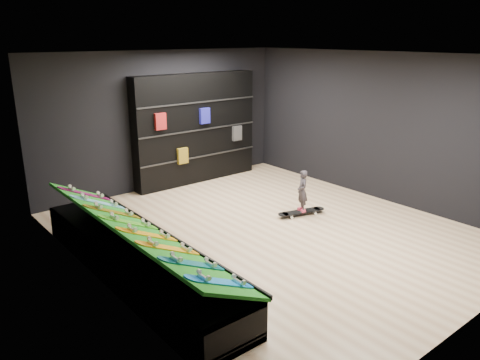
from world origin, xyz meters
TOP-DOWN VIEW (x-y plane):
  - floor at (0.00, 0.00)m, footprint 6.00×7.00m
  - ceiling at (0.00, 0.00)m, footprint 6.00×7.00m
  - wall_back at (0.00, 3.50)m, footprint 6.00×0.02m
  - wall_left at (-3.00, 0.00)m, footprint 0.02×7.00m
  - wall_right at (3.00, 0.00)m, footprint 0.02×7.00m
  - display_rack at (-2.55, 0.00)m, footprint 0.90×4.50m
  - turf_ramp at (-2.50, 0.00)m, footprint 0.92×4.50m
  - back_shelving at (0.73, 3.32)m, footprint 3.11×0.36m
  - floor_skateboard at (1.00, 0.19)m, footprint 1.00×0.48m
  - child at (1.00, 0.19)m, footprint 0.20×0.22m
  - display_board_0 at (-2.49, -1.90)m, footprint 0.93×0.22m
  - display_board_1 at (-2.49, -1.36)m, footprint 0.93×0.22m
  - display_board_2 at (-2.49, -0.81)m, footprint 0.93×0.22m
  - display_board_3 at (-2.49, -0.27)m, footprint 0.93×0.22m
  - display_board_4 at (-2.49, 0.27)m, footprint 0.93×0.22m
  - display_board_5 at (-2.49, 0.81)m, footprint 0.93×0.22m
  - display_board_6 at (-2.49, 1.36)m, footprint 0.93×0.22m
  - display_board_7 at (-2.49, 1.90)m, footprint 0.93×0.22m

SIDE VIEW (x-z plane):
  - floor at x=0.00m, z-range -0.01..0.01m
  - floor_skateboard at x=1.00m, z-range 0.00..0.09m
  - display_rack at x=-2.55m, z-range 0.00..0.50m
  - child at x=1.00m, z-range 0.09..0.57m
  - turf_ramp at x=-2.50m, z-range 0.48..0.94m
  - display_board_0 at x=-2.49m, z-range 0.49..0.99m
  - display_board_1 at x=-2.49m, z-range 0.49..0.99m
  - display_board_2 at x=-2.49m, z-range 0.49..0.99m
  - display_board_3 at x=-2.49m, z-range 0.49..0.99m
  - display_board_4 at x=-2.49m, z-range 0.49..0.99m
  - display_board_5 at x=-2.49m, z-range 0.49..0.99m
  - display_board_6 at x=-2.49m, z-range 0.49..0.99m
  - display_board_7 at x=-2.49m, z-range 0.49..0.99m
  - back_shelving at x=0.73m, z-range 0.00..2.49m
  - wall_back at x=0.00m, z-range 0.00..3.00m
  - wall_left at x=-3.00m, z-range 0.00..3.00m
  - wall_right at x=3.00m, z-range 0.00..3.00m
  - ceiling at x=0.00m, z-range 3.00..3.00m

